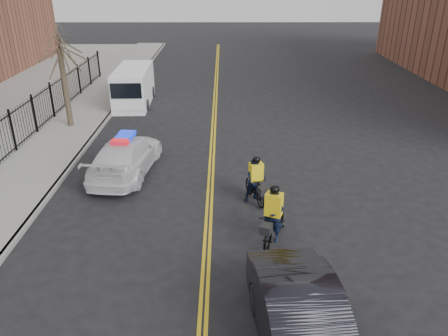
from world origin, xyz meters
The scene contains 12 objects.
ground centered at (0.00, 0.00, 0.00)m, with size 120.00×120.00×0.00m, color black.
center_line_left centered at (-0.08, 8.00, 0.01)m, with size 0.10×60.00×0.01m, color gold.
center_line_right centered at (0.08, 8.00, 0.01)m, with size 0.10×60.00×0.01m, color gold.
sidewalk centered at (-7.50, 8.00, 0.07)m, with size 3.00×60.00×0.15m, color gray.
curb centered at (-6.00, 8.00, 0.07)m, with size 0.20×60.00×0.15m, color gray.
iron_fence centered at (-9.00, 8.00, 1.00)m, with size 0.12×28.00×2.00m, color black, non-canonical shape.
street_tree centered at (-7.60, 10.00, 3.53)m, with size 3.20×3.20×4.80m.
police_cruiser centered at (-3.50, 4.37, 0.75)m, with size 2.61×5.30×1.64m.
dark_sedan centered at (2.20, -5.14, 0.82)m, with size 1.74×5.00×1.65m, color black.
cargo_van centered at (-5.03, 14.46, 1.08)m, with size 2.20×5.35×2.21m.
cyclist_near centered at (2.03, -0.57, 0.67)m, with size 1.40×2.06×1.91m.
cyclist_far centered at (1.67, 1.94, 0.70)m, with size 1.03×1.82×1.78m.
Camera 1 is at (0.49, -12.09, 7.77)m, focal length 35.00 mm.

